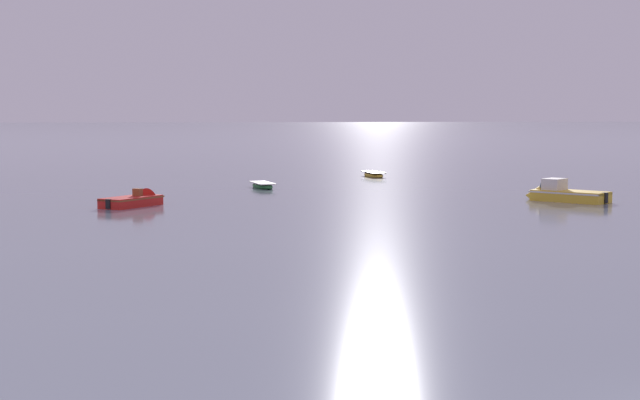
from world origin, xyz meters
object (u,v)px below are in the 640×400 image
Objects in this scene: motorboat_moored_1 at (558,196)px; rowboat_moored_5 at (263,186)px; rowboat_moored_0 at (374,175)px; motorboat_moored_3 at (139,202)px.

rowboat_moored_5 is (-20.60, 13.61, -0.19)m from motorboat_moored_1.
motorboat_moored_1 is at bearing 10.40° from rowboat_moored_0.
rowboat_moored_5 is at bearing -51.30° from rowboat_moored_0.
rowboat_moored_5 is (8.95, 14.41, -0.08)m from motorboat_moored_3.
motorboat_moored_1 is 29.56m from motorboat_moored_3.
motorboat_moored_1 is at bearing -136.26° from rowboat_moored_5.
motorboat_moored_3 is at bearing 135.35° from rowboat_moored_5.
motorboat_moored_3 is 16.97m from rowboat_moored_5.
motorboat_moored_1 is 1.41× the size of rowboat_moored_5.
motorboat_moored_3 is at bearing -46.35° from rowboat_moored_0.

